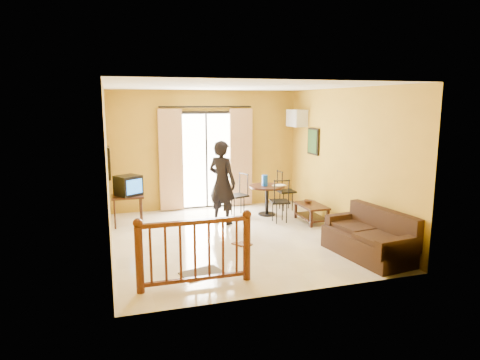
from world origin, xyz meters
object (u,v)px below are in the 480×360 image
object	(u,v)px
coffee_table	(311,210)
standing_person	(222,182)
dining_table	(267,192)
sofa	(371,239)
television	(128,185)

from	to	relation	value
coffee_table	standing_person	distance (m)	2.00
dining_table	sofa	distance (m)	3.09
dining_table	coffee_table	distance (m)	1.12
television	standing_person	world-z (taller)	standing_person
sofa	coffee_table	bearing A→B (deg)	82.29
television	standing_person	xyz separation A→B (m)	(1.88, -0.41, 0.04)
dining_table	standing_person	xyz separation A→B (m)	(-1.14, -0.35, 0.35)
coffee_table	television	bearing A→B (deg)	166.52
dining_table	coffee_table	xyz separation A→B (m)	(0.70, -0.83, -0.28)
coffee_table	sofa	size ratio (longest dim) A/B	0.49
dining_table	standing_person	bearing A→B (deg)	-162.73
sofa	standing_person	bearing A→B (deg)	117.05
dining_table	standing_person	size ratio (longest dim) A/B	0.46
dining_table	sofa	xyz separation A→B (m)	(0.70, -3.00, -0.23)
television	standing_person	size ratio (longest dim) A/B	0.35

